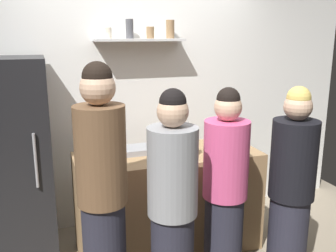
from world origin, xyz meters
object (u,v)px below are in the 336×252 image
(utensil_holder, at_px, (190,136))
(person_grey_hoodie, at_px, (172,209))
(person_blonde, at_px, (291,193))
(person_brown_jacket, at_px, (102,195))
(wine_bottle_pale_glass, at_px, (229,131))
(wine_bottle_amber_glass, at_px, (92,156))
(person_pink_top, at_px, (225,192))
(water_bottle_plastic, at_px, (192,146))
(baking_pan, at_px, (134,150))
(refrigerator, at_px, (17,161))

(utensil_holder, distance_m, person_grey_hoodie, 1.20)
(utensil_holder, distance_m, person_blonde, 1.15)
(utensil_holder, relative_size, person_brown_jacket, 0.12)
(wine_bottle_pale_glass, bearing_deg, utensil_holder, 163.71)
(person_brown_jacket, bearing_deg, wine_bottle_amber_glass, -139.56)
(person_pink_top, relative_size, person_blonde, 0.99)
(water_bottle_plastic, relative_size, person_brown_jacket, 0.12)
(water_bottle_plastic, xyz_separation_m, person_grey_hoodie, (-0.41, -0.67, -0.21))
(baking_pan, relative_size, person_pink_top, 0.21)
(wine_bottle_pale_glass, height_order, person_brown_jacket, person_brown_jacket)
(refrigerator, bearing_deg, person_blonde, -29.97)
(person_grey_hoodie, distance_m, person_blonde, 0.95)
(person_grey_hoodie, xyz_separation_m, person_blonde, (0.95, -0.00, -0.02))
(wine_bottle_amber_glass, height_order, water_bottle_plastic, wine_bottle_amber_glass)
(utensil_holder, distance_m, water_bottle_plastic, 0.40)
(person_grey_hoodie, distance_m, person_brown_jacket, 0.48)
(baking_pan, relative_size, person_blonde, 0.21)
(refrigerator, relative_size, person_grey_hoodie, 1.09)
(utensil_holder, distance_m, person_brown_jacket, 1.34)
(baking_pan, bearing_deg, person_grey_hoodie, -87.76)
(refrigerator, relative_size, person_brown_jacket, 0.99)
(wine_bottle_pale_glass, distance_m, person_brown_jacket, 1.57)
(utensil_holder, bearing_deg, wine_bottle_amber_glass, -153.22)
(utensil_holder, xyz_separation_m, wine_bottle_amber_glass, (-1.00, -0.51, 0.06))
(person_grey_hoodie, bearing_deg, refrigerator, -178.99)
(refrigerator, distance_m, person_blonde, 2.28)
(baking_pan, distance_m, person_brown_jacket, 0.87)
(person_grey_hoodie, height_order, person_pink_top, person_grey_hoodie)
(person_blonde, bearing_deg, wine_bottle_pale_glass, -84.54)
(water_bottle_plastic, relative_size, person_grey_hoodie, 0.13)
(wine_bottle_amber_glass, relative_size, person_brown_jacket, 0.19)
(person_brown_jacket, bearing_deg, utensil_holder, 171.00)
(utensil_holder, distance_m, wine_bottle_pale_glass, 0.38)
(person_pink_top, height_order, person_blonde, person_blonde)
(person_grey_hoodie, xyz_separation_m, person_brown_jacket, (-0.45, 0.16, 0.10))
(water_bottle_plastic, relative_size, person_blonde, 0.13)
(wine_bottle_amber_glass, relative_size, wine_bottle_pale_glass, 1.09)
(refrigerator, height_order, water_bottle_plastic, refrigerator)
(water_bottle_plastic, xyz_separation_m, person_brown_jacket, (-0.86, -0.51, -0.11))
(water_bottle_plastic, height_order, person_brown_jacket, person_brown_jacket)
(wine_bottle_pale_glass, relative_size, water_bottle_plastic, 1.47)
(utensil_holder, bearing_deg, person_pink_top, -93.91)
(refrigerator, distance_m, person_grey_hoodie, 1.53)
(wine_bottle_amber_glass, height_order, person_grey_hoodie, person_grey_hoodie)
(refrigerator, bearing_deg, wine_bottle_amber_glass, -46.03)
(refrigerator, xyz_separation_m, person_blonde, (1.97, -1.14, -0.10))
(wine_bottle_amber_glass, bearing_deg, water_bottle_plastic, 8.13)
(wine_bottle_amber_glass, distance_m, person_blonde, 1.53)
(refrigerator, xyz_separation_m, person_grey_hoodie, (1.02, -1.13, -0.08))
(refrigerator, height_order, person_grey_hoodie, refrigerator)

